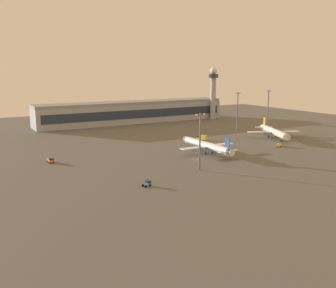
# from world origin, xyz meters

# --- Properties ---
(ground_plane) EXTENTS (416.00, 416.00, 0.00)m
(ground_plane) POSITION_xyz_m (0.00, 0.00, 0.00)
(ground_plane) COLOR #56544F
(terminal_building) EXTENTS (150.19, 22.40, 16.40)m
(terminal_building) POSITION_xyz_m (26.60, 127.14, 8.09)
(terminal_building) COLOR #9EA3AD
(terminal_building) RESTS_ON ground
(control_tower) EXTENTS (8.00, 8.00, 42.26)m
(control_tower) POSITION_xyz_m (92.20, 113.09, 24.29)
(control_tower) COLOR #A8A8B2
(control_tower) RESTS_ON ground
(airplane_taxiway_distant) EXTENTS (30.01, 38.62, 9.93)m
(airplane_taxiway_distant) POSITION_xyz_m (11.80, 8.32, 3.75)
(airplane_taxiway_distant) COLOR white
(airplane_taxiway_distant) RESTS_ON ground
(airplane_far_stand) EXTENTS (30.07, 38.06, 10.33)m
(airplane_far_stand) POSITION_xyz_m (70.73, 22.55, 3.90)
(airplane_far_stand) COLOR silver
(airplane_far_stand) RESTS_ON ground
(baggage_tractor) EXTENTS (4.54, 3.91, 2.25)m
(baggage_tractor) POSITION_xyz_m (54.66, 2.28, 1.18)
(baggage_tractor) COLOR yellow
(baggage_tractor) RESTS_ON ground
(catering_truck) EXTENTS (4.50, 6.12, 3.05)m
(catering_truck) POSITION_xyz_m (29.22, 37.59, 1.58)
(catering_truck) COLOR yellow
(catering_truck) RESTS_ON ground
(cargo_loader) EXTENTS (2.41, 4.33, 2.25)m
(cargo_loader) POSITION_xyz_m (-59.25, 26.77, 1.18)
(cargo_loader) COLOR #D85919
(cargo_loader) RESTS_ON ground
(pushback_tug) EXTENTS (3.44, 2.55, 2.05)m
(pushback_tug) POSITION_xyz_m (-37.22, -24.90, 1.07)
(pushback_tug) COLOR #3372BF
(pushback_tug) RESTS_ON ground
(apron_light_west) EXTENTS (4.80, 0.90, 27.37)m
(apron_light_west) POSITION_xyz_m (84.43, 42.21, 15.55)
(apron_light_west) COLOR slate
(apron_light_west) RESTS_ON ground
(apron_light_east) EXTENTS (4.80, 0.90, 23.31)m
(apron_light_east) POSITION_xyz_m (-9.23, -16.05, 13.46)
(apron_light_east) COLOR slate
(apron_light_east) RESTS_ON ground
(apron_light_central) EXTENTS (4.80, 0.90, 26.20)m
(apron_light_central) POSITION_xyz_m (65.20, 49.74, 14.94)
(apron_light_central) COLOR slate
(apron_light_central) RESTS_ON ground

